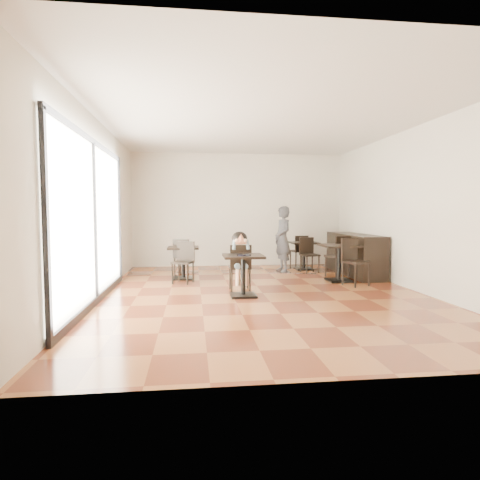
{
  "coord_description": "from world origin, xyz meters",
  "views": [
    {
      "loc": [
        -1.32,
        -7.43,
        1.54
      ],
      "look_at": [
        -0.41,
        0.25,
        1.0
      ],
      "focal_mm": 30.0,
      "sensor_mm": 36.0,
      "label": 1
    }
  ],
  "objects": [
    {
      "name": "child_table",
      "position": [
        -0.41,
        -0.25,
        0.38
      ],
      "size": [
        0.72,
        0.72,
        0.76
      ],
      "primitive_type": null,
      "color": "black",
      "rests_on": "floor"
    },
    {
      "name": "cafe_table_left",
      "position": [
        -1.53,
        1.82,
        0.37
      ],
      "size": [
        0.91,
        0.91,
        0.74
      ],
      "primitive_type": null,
      "rotation": [
        0.0,
        0.0,
        -0.37
      ],
      "color": "black",
      "rests_on": "floor"
    },
    {
      "name": "wall_back",
      "position": [
        0.0,
        4.0,
        1.6
      ],
      "size": [
        6.0,
        0.01,
        3.2
      ],
      "primitive_type": "cube",
      "color": "beige",
      "rests_on": "floor"
    },
    {
      "name": "pizza_slice",
      "position": [
        -0.41,
        0.11,
        1.0
      ],
      "size": [
        0.27,
        0.21,
        0.06
      ],
      "primitive_type": null,
      "color": "#E8B277",
      "rests_on": "child"
    },
    {
      "name": "adult_patron",
      "position": [
        0.99,
        2.68,
        0.85
      ],
      "size": [
        0.52,
        0.69,
        1.69
      ],
      "primitive_type": "imported",
      "rotation": [
        0.0,
        0.0,
        -1.36
      ],
      "color": "#3A3B3F",
      "rests_on": "floor"
    },
    {
      "name": "chair_back_a",
      "position": [
        1.64,
        3.5,
        0.44
      ],
      "size": [
        0.47,
        0.47,
        0.89
      ],
      "primitive_type": null,
      "rotation": [
        0.0,
        0.0,
        3.35
      ],
      "color": "black",
      "rests_on": "floor"
    },
    {
      "name": "plate",
      "position": [
        -0.41,
        -0.35,
        0.77
      ],
      "size": [
        0.26,
        0.26,
        0.02
      ],
      "primitive_type": "cylinder",
      "color": "black",
      "rests_on": "child_table"
    },
    {
      "name": "chair_back_b",
      "position": [
        1.64,
        2.43,
        0.44
      ],
      "size": [
        0.47,
        0.47,
        0.89
      ],
      "primitive_type": null,
      "rotation": [
        0.0,
        0.0,
        0.21
      ],
      "color": "black",
      "rests_on": "floor"
    },
    {
      "name": "storefront_window",
      "position": [
        -2.97,
        -0.5,
        1.4
      ],
      "size": [
        0.04,
        4.5,
        2.6
      ],
      "primitive_type": "cube",
      "color": "white",
      "rests_on": "floor"
    },
    {
      "name": "cafe_table_mid",
      "position": [
        1.91,
        1.1,
        0.41
      ],
      "size": [
        1.0,
        1.0,
        0.82
      ],
      "primitive_type": null,
      "rotation": [
        0.0,
        0.0,
        0.36
      ],
      "color": "black",
      "rests_on": "floor"
    },
    {
      "name": "chair_left_b",
      "position": [
        -1.53,
        1.27,
        0.45
      ],
      "size": [
        0.52,
        0.52,
        0.89
      ],
      "primitive_type": null,
      "rotation": [
        0.0,
        0.0,
        -0.37
      ],
      "color": "black",
      "rests_on": "floor"
    },
    {
      "name": "ceiling",
      "position": [
        0.0,
        0.0,
        3.2
      ],
      "size": [
        6.0,
        8.0,
        0.01
      ],
      "primitive_type": "cube",
      "color": "silver",
      "rests_on": "floor"
    },
    {
      "name": "chair_left_a",
      "position": [
        -1.53,
        2.37,
        0.45
      ],
      "size": [
        0.52,
        0.52,
        0.89
      ],
      "primitive_type": null,
      "rotation": [
        0.0,
        0.0,
        2.78
      ],
      "color": "black",
      "rests_on": "floor"
    },
    {
      "name": "wall_left",
      "position": [
        -3.0,
        0.0,
        1.6
      ],
      "size": [
        0.01,
        8.0,
        3.2
      ],
      "primitive_type": "cube",
      "color": "beige",
      "rests_on": "floor"
    },
    {
      "name": "cafe_table_back",
      "position": [
        1.64,
        2.98,
        0.37
      ],
      "size": [
        0.83,
        0.83,
        0.74
      ],
      "primitive_type": null,
      "rotation": [
        0.0,
        0.0,
        0.21
      ],
      "color": "black",
      "rests_on": "floor"
    },
    {
      "name": "chair_mid_b",
      "position": [
        2.07,
        0.55,
        0.49
      ],
      "size": [
        0.57,
        0.57,
        0.98
      ],
      "primitive_type": null,
      "rotation": [
        0.0,
        0.0,
        0.36
      ],
      "color": "black",
      "rests_on": "floor"
    },
    {
      "name": "service_counter",
      "position": [
        2.65,
        2.0,
        0.5
      ],
      "size": [
        0.6,
        2.4,
        1.0
      ],
      "primitive_type": "cube",
      "color": "black",
      "rests_on": "floor"
    },
    {
      "name": "floor",
      "position": [
        0.0,
        0.0,
        0.0
      ],
      "size": [
        6.0,
        8.0,
        0.01
      ],
      "primitive_type": "cube",
      "color": "brown",
      "rests_on": "ground"
    },
    {
      "name": "wall_front",
      "position": [
        0.0,
        -4.0,
        1.6
      ],
      "size": [
        6.0,
        0.01,
        3.2
      ],
      "primitive_type": "cube",
      "color": "beige",
      "rests_on": "floor"
    },
    {
      "name": "child_chair",
      "position": [
        -0.41,
        0.3,
        0.46
      ],
      "size": [
        0.41,
        0.41,
        0.92
      ],
      "primitive_type": null,
      "rotation": [
        0.0,
        0.0,
        3.14
      ],
      "color": "black",
      "rests_on": "floor"
    },
    {
      "name": "chair_mid_a",
      "position": [
        2.07,
        1.65,
        0.49
      ],
      "size": [
        0.57,
        0.57,
        0.98
      ],
      "primitive_type": null,
      "rotation": [
        0.0,
        0.0,
        3.5
      ],
      "color": "black",
      "rests_on": "floor"
    },
    {
      "name": "wall_right",
      "position": [
        3.0,
        0.0,
        1.6
      ],
      "size": [
        0.01,
        8.0,
        3.2
      ],
      "primitive_type": "cube",
      "color": "beige",
      "rests_on": "floor"
    },
    {
      "name": "child",
      "position": [
        -0.41,
        0.3,
        0.58
      ],
      "size": [
        0.41,
        0.58,
        1.15
      ],
      "primitive_type": null,
      "color": "gray",
      "rests_on": "child_chair"
    }
  ]
}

